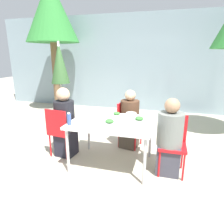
{
  "coord_description": "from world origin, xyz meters",
  "views": [
    {
      "loc": [
        0.8,
        -2.87,
        1.75
      ],
      "look_at": [
        0.0,
        0.0,
        0.9
      ],
      "focal_mm": 32.0,
      "sensor_mm": 36.0,
      "label": 1
    }
  ],
  "objects_px": {
    "chair_right": "(173,139)",
    "bottle": "(69,119)",
    "chair_left": "(60,129)",
    "salad_bowl": "(131,114)",
    "person_far": "(130,121)",
    "drinking_cup": "(88,118)",
    "chair_far": "(127,120)",
    "person_left": "(65,124)",
    "tree_behind_left": "(51,12)",
    "person_right": "(169,139)",
    "closed_umbrella": "(60,69)"
  },
  "relations": [
    {
      "from": "person_left",
      "to": "tree_behind_left",
      "type": "bearing_deg",
      "value": 129.35
    },
    {
      "from": "person_left",
      "to": "tree_behind_left",
      "type": "distance_m",
      "value": 3.96
    },
    {
      "from": "person_left",
      "to": "salad_bowl",
      "type": "bearing_deg",
      "value": 19.38
    },
    {
      "from": "person_left",
      "to": "bottle",
      "type": "xyz_separation_m",
      "value": [
        0.32,
        -0.43,
        0.26
      ]
    },
    {
      "from": "person_left",
      "to": "chair_left",
      "type": "bearing_deg",
      "value": -122.01
    },
    {
      "from": "chair_left",
      "to": "salad_bowl",
      "type": "height_order",
      "value": "chair_left"
    },
    {
      "from": "person_left",
      "to": "chair_right",
      "type": "xyz_separation_m",
      "value": [
        1.82,
        -0.02,
        -0.06
      ]
    },
    {
      "from": "chair_left",
      "to": "chair_far",
      "type": "height_order",
      "value": "same"
    },
    {
      "from": "closed_umbrella",
      "to": "salad_bowl",
      "type": "bearing_deg",
      "value": -12.67
    },
    {
      "from": "person_left",
      "to": "chair_right",
      "type": "height_order",
      "value": "person_left"
    },
    {
      "from": "person_right",
      "to": "bottle",
      "type": "distance_m",
      "value": 1.52
    },
    {
      "from": "drinking_cup",
      "to": "salad_bowl",
      "type": "bearing_deg",
      "value": 38.32
    },
    {
      "from": "closed_umbrella",
      "to": "person_far",
      "type": "bearing_deg",
      "value": 1.52
    },
    {
      "from": "person_right",
      "to": "closed_umbrella",
      "type": "height_order",
      "value": "closed_umbrella"
    },
    {
      "from": "person_left",
      "to": "tree_behind_left",
      "type": "height_order",
      "value": "tree_behind_left"
    },
    {
      "from": "person_far",
      "to": "closed_umbrella",
      "type": "height_order",
      "value": "closed_umbrella"
    },
    {
      "from": "person_left",
      "to": "closed_umbrella",
      "type": "distance_m",
      "value": 1.15
    },
    {
      "from": "person_left",
      "to": "drinking_cup",
      "type": "relative_size",
      "value": 11.68
    },
    {
      "from": "person_right",
      "to": "person_far",
      "type": "height_order",
      "value": "person_right"
    },
    {
      "from": "drinking_cup",
      "to": "closed_umbrella",
      "type": "bearing_deg",
      "value": 137.63
    },
    {
      "from": "chair_left",
      "to": "chair_right",
      "type": "height_order",
      "value": "same"
    },
    {
      "from": "person_left",
      "to": "salad_bowl",
      "type": "height_order",
      "value": "person_left"
    },
    {
      "from": "chair_far",
      "to": "tree_behind_left",
      "type": "distance_m",
      "value": 4.12
    },
    {
      "from": "person_left",
      "to": "tree_behind_left",
      "type": "xyz_separation_m",
      "value": [
        -1.71,
        2.66,
        2.37
      ]
    },
    {
      "from": "chair_left",
      "to": "bottle",
      "type": "distance_m",
      "value": 0.61
    },
    {
      "from": "chair_left",
      "to": "drinking_cup",
      "type": "bearing_deg",
      "value": -7.42
    },
    {
      "from": "chair_far",
      "to": "person_right",
      "type": "bearing_deg",
      "value": 56.86
    },
    {
      "from": "chair_left",
      "to": "drinking_cup",
      "type": "xyz_separation_m",
      "value": [
        0.58,
        -0.15,
        0.29
      ]
    },
    {
      "from": "chair_right",
      "to": "chair_far",
      "type": "height_order",
      "value": "same"
    },
    {
      "from": "closed_umbrella",
      "to": "chair_far",
      "type": "bearing_deg",
      "value": 4.39
    },
    {
      "from": "chair_right",
      "to": "bottle",
      "type": "xyz_separation_m",
      "value": [
        -1.5,
        -0.41,
        0.32
      ]
    },
    {
      "from": "chair_left",
      "to": "person_left",
      "type": "height_order",
      "value": "person_left"
    },
    {
      "from": "person_far",
      "to": "chair_left",
      "type": "bearing_deg",
      "value": -45.86
    },
    {
      "from": "person_far",
      "to": "person_left",
      "type": "bearing_deg",
      "value": -47.29
    },
    {
      "from": "person_far",
      "to": "chair_far",
      "type": "bearing_deg",
      "value": -122.01
    },
    {
      "from": "salad_bowl",
      "to": "chair_left",
      "type": "bearing_deg",
      "value": -164.45
    },
    {
      "from": "closed_umbrella",
      "to": "bottle",
      "type": "xyz_separation_m",
      "value": [
        0.68,
        -1.02,
        -0.66
      ]
    },
    {
      "from": "drinking_cup",
      "to": "salad_bowl",
      "type": "relative_size",
      "value": 0.59
    },
    {
      "from": "drinking_cup",
      "to": "chair_far",
      "type": "bearing_deg",
      "value": 64.18
    },
    {
      "from": "person_right",
      "to": "person_far",
      "type": "bearing_deg",
      "value": -44.67
    },
    {
      "from": "chair_left",
      "to": "closed_umbrella",
      "type": "height_order",
      "value": "closed_umbrella"
    },
    {
      "from": "chair_far",
      "to": "tree_behind_left",
      "type": "bearing_deg",
      "value": -114.84
    },
    {
      "from": "person_left",
      "to": "person_far",
      "type": "xyz_separation_m",
      "value": [
        1.03,
        0.63,
        -0.05
      ]
    },
    {
      "from": "drinking_cup",
      "to": "salad_bowl",
      "type": "distance_m",
      "value": 0.77
    },
    {
      "from": "chair_far",
      "to": "person_far",
      "type": "height_order",
      "value": "person_far"
    },
    {
      "from": "person_right",
      "to": "closed_umbrella",
      "type": "bearing_deg",
      "value": -17.96
    },
    {
      "from": "chair_left",
      "to": "person_right",
      "type": "distance_m",
      "value": 1.83
    },
    {
      "from": "bottle",
      "to": "tree_behind_left",
      "type": "xyz_separation_m",
      "value": [
        -2.03,
        3.09,
        2.11
      ]
    },
    {
      "from": "person_far",
      "to": "bottle",
      "type": "bearing_deg",
      "value": -22.54
    },
    {
      "from": "chair_left",
      "to": "person_far",
      "type": "relative_size",
      "value": 0.77
    }
  ]
}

